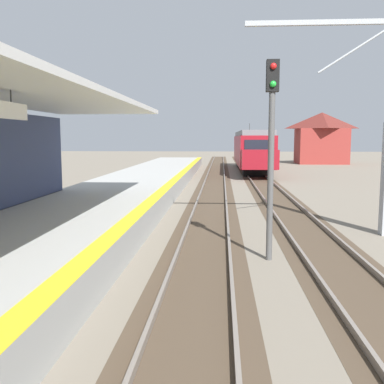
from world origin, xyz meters
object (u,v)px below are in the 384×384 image
(approaching_train, at_px, (252,149))
(distant_trackside_house, at_px, (321,137))
(catenary_pylon_far_side, at_px, (382,127))
(rail_signal_post, at_px, (271,139))

(approaching_train, xyz_separation_m, distant_trackside_house, (9.59, 13.59, 1.16))
(catenary_pylon_far_side, relative_size, distant_trackside_house, 1.14)
(rail_signal_post, distance_m, catenary_pylon_far_side, 5.19)
(approaching_train, relative_size, rail_signal_post, 3.77)
(catenary_pylon_far_side, xyz_separation_m, distant_trackside_house, (7.31, 42.33, -0.27))
(approaching_train, height_order, rail_signal_post, rail_signal_post)
(catenary_pylon_far_side, height_order, distant_trackside_house, catenary_pylon_far_side)
(approaching_train, distance_m, catenary_pylon_far_side, 28.87)
(rail_signal_post, height_order, distant_trackside_house, distant_trackside_house)
(catenary_pylon_far_side, bearing_deg, rail_signal_post, -139.60)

